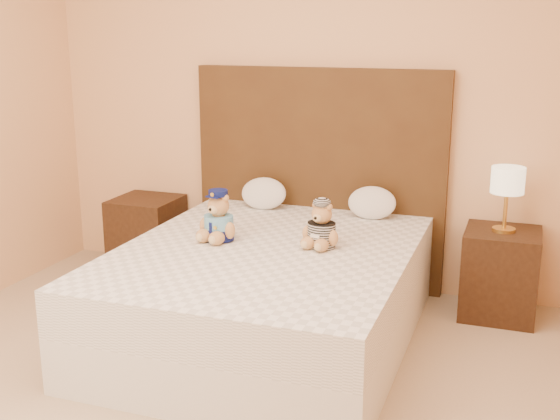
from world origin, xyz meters
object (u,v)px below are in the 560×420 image
object	(u,v)px
nightstand_left	(147,234)
nightstand_right	(500,273)
lamp	(508,184)
teddy_police	(219,216)
pillow_right	(372,201)
teddy_prisoner	(322,224)
pillow_left	(264,192)
bed	(267,293)

from	to	relation	value
nightstand_left	nightstand_right	bearing A→B (deg)	0.00
nightstand_left	lamp	bearing A→B (deg)	0.00
teddy_police	pillow_right	bearing A→B (deg)	59.81
teddy_prisoner	nightstand_right	bearing A→B (deg)	48.71
lamp	teddy_prisoner	distance (m)	1.19
teddy_police	pillow_left	size ratio (longest dim) A/B	0.92
bed	lamp	xyz separation A→B (m)	(1.25, 0.80, 0.57)
nightstand_right	teddy_prisoner	world-z (taller)	teddy_prisoner
bed	nightstand_left	distance (m)	1.48
pillow_right	teddy_prisoner	bearing A→B (deg)	-100.45
nightstand_right	pillow_right	size ratio (longest dim) A/B	1.74
teddy_police	pillow_left	bearing A→B (deg)	104.38
bed	lamp	bearing A→B (deg)	32.62
nightstand_right	teddy_police	xyz separation A→B (m)	(-1.56, -0.76, 0.42)
lamp	teddy_police	distance (m)	1.74
nightstand_left	pillow_left	world-z (taller)	pillow_left
nightstand_left	nightstand_right	world-z (taller)	same
teddy_prisoner	lamp	bearing A→B (deg)	48.71
teddy_police	teddy_prisoner	xyz separation A→B (m)	(0.60, 0.07, -0.02)
teddy_police	lamp	bearing A→B (deg)	38.63
teddy_prisoner	pillow_right	distance (m)	0.73
teddy_prisoner	pillow_right	bearing A→B (deg)	92.88
nightstand_right	pillow_left	world-z (taller)	pillow_left
nightstand_left	pillow_right	size ratio (longest dim) A/B	1.74
nightstand_left	teddy_prisoner	world-z (taller)	teddy_prisoner
teddy_prisoner	pillow_left	size ratio (longest dim) A/B	0.82
lamp	teddy_police	xyz separation A→B (m)	(-1.56, -0.76, -0.15)
nightstand_left	pillow_right	distance (m)	1.71
teddy_police	teddy_prisoner	size ratio (longest dim) A/B	1.12
pillow_left	nightstand_left	bearing A→B (deg)	-178.12
pillow_right	pillow_left	bearing A→B (deg)	180.00
bed	teddy_police	xyz separation A→B (m)	(-0.31, 0.04, 0.42)
bed	pillow_left	xyz separation A→B (m)	(-0.34, 0.83, 0.39)
teddy_prisoner	pillow_right	world-z (taller)	teddy_prisoner
nightstand_right	pillow_left	size ratio (longest dim) A/B	1.71
teddy_police	bed	bearing A→B (deg)	5.12
nightstand_right	pillow_right	world-z (taller)	pillow_right
bed	nightstand_left	bearing A→B (deg)	147.38
nightstand_right	lamp	distance (m)	0.57
bed	nightstand_left	world-z (taller)	same
lamp	pillow_left	size ratio (longest dim) A/B	1.24
lamp	pillow_right	xyz separation A→B (m)	(-0.83, 0.03, -0.19)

